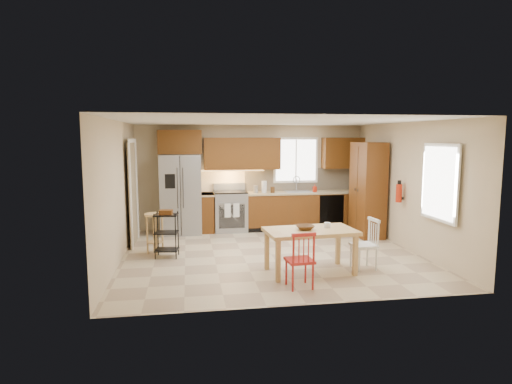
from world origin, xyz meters
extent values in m
plane|color=tan|center=(0.00, 0.00, 0.00)|extent=(5.50, 5.50, 0.00)
cube|color=silver|center=(0.00, 0.00, 2.50)|extent=(5.50, 5.00, 0.02)
cube|color=#CCB793|center=(0.00, 2.50, 1.25)|extent=(5.50, 0.02, 2.50)
cube|color=#CCB793|center=(0.00, -2.50, 1.25)|extent=(5.50, 0.02, 2.50)
cube|color=#CCB793|center=(-2.75, 0.00, 1.25)|extent=(0.02, 5.00, 2.50)
cube|color=#CCB793|center=(2.75, 0.00, 1.25)|extent=(0.02, 5.00, 2.50)
cube|color=gray|center=(-1.70, 2.12, 0.91)|extent=(0.92, 0.75, 1.82)
cube|color=gray|center=(-0.55, 2.19, 0.46)|extent=(0.76, 0.63, 0.92)
cube|color=#5B3010|center=(-1.10, 2.20, 0.45)|extent=(0.30, 0.60, 0.90)
cube|color=#5B3010|center=(1.29, 2.20, 0.45)|extent=(2.92, 0.60, 0.90)
cube|color=black|center=(1.85, 1.91, 0.45)|extent=(0.60, 0.02, 0.78)
cube|color=#C6B495|center=(1.29, 2.48, 1.18)|extent=(2.92, 0.03, 0.55)
cube|color=#59300E|center=(-1.70, 2.33, 2.10)|extent=(1.00, 0.35, 0.55)
cube|color=#59300E|center=(-0.25, 2.33, 1.83)|extent=(1.80, 0.35, 0.75)
cube|color=#59300E|center=(2.25, 2.33, 1.83)|extent=(1.00, 0.35, 0.75)
cube|color=white|center=(1.10, 2.48, 1.65)|extent=(1.12, 0.04, 1.12)
cube|color=gray|center=(1.10, 2.20, 0.86)|extent=(0.62, 0.46, 0.16)
cube|color=#FFBF66|center=(-0.55, 2.30, 1.43)|extent=(1.60, 0.30, 0.01)
imported|color=#B1210C|center=(1.48, 2.10, 1.00)|extent=(0.09, 0.09, 0.19)
cylinder|color=silver|center=(0.25, 2.15, 1.04)|extent=(0.12, 0.12, 0.28)
cylinder|color=gray|center=(0.05, 2.15, 0.99)|extent=(0.11, 0.11, 0.18)
cylinder|color=#502F15|center=(0.45, 2.12, 0.97)|extent=(0.10, 0.10, 0.14)
cube|color=#5B3010|center=(2.43, 1.20, 1.05)|extent=(0.50, 0.95, 2.10)
cylinder|color=#B1210C|center=(2.63, 0.15, 1.10)|extent=(0.12, 0.12, 0.36)
cube|color=white|center=(2.68, -1.15, 1.45)|extent=(0.04, 1.02, 1.32)
cube|color=#8C7A59|center=(-2.67, 1.30, 1.05)|extent=(0.04, 0.95, 2.10)
imported|color=#502F15|center=(0.33, -1.17, 0.72)|extent=(0.32, 0.32, 0.07)
cylinder|color=silver|center=(0.74, -1.08, 0.74)|extent=(0.11, 0.11, 0.11)
camera|label=1|loc=(-1.53, -7.75, 2.21)|focal=30.00mm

